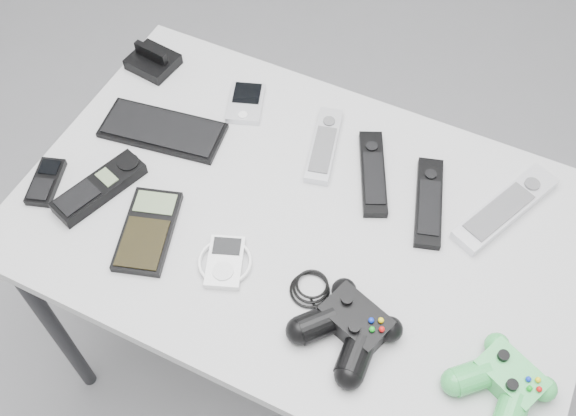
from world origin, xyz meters
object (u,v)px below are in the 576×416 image
at_px(remote_silver_a, 324,145).
at_px(calculator, 148,230).
at_px(controller_black, 349,326).
at_px(pda_keyboard, 163,130).
at_px(remote_black_b, 429,202).
at_px(remote_silver_b, 506,208).
at_px(pda, 246,102).
at_px(cordless_handset, 99,187).
at_px(desk, 302,236).
at_px(mp3_player, 225,262).
at_px(mobile_phone, 46,181).
at_px(controller_green, 504,382).
at_px(remote_black_a, 373,173).

relative_size(remote_silver_a, calculator, 1.05).
bearing_deg(calculator, controller_black, -20.44).
relative_size(pda_keyboard, remote_silver_a, 1.32).
distance_m(remote_black_b, remote_silver_b, 0.14).
xyz_separation_m(pda, remote_black_b, (0.43, -0.07, 0.00)).
bearing_deg(remote_silver_b, cordless_handset, -133.55).
relative_size(desk, remote_silver_b, 4.31).
distance_m(mp3_player, controller_black, 0.25).
bearing_deg(mp3_player, controller_black, -27.08).
xyz_separation_m(remote_silver_b, mobile_phone, (-0.81, -0.32, -0.00)).
bearing_deg(controller_green, mp3_player, -156.77).
distance_m(desk, controller_black, 0.25).
relative_size(desk, pda_keyboard, 4.27).
relative_size(mobile_phone, controller_black, 0.40).
height_order(pda, cordless_handset, cordless_handset).
height_order(calculator, mp3_player, same).
bearing_deg(mp3_player, pda_keyboard, 119.39).
bearing_deg(cordless_handset, mp3_player, 11.69).
bearing_deg(desk, calculator, -147.65).
height_order(remote_black_a, controller_green, controller_green).
distance_m(calculator, controller_green, 0.66).
height_order(remote_black_a, remote_silver_b, remote_silver_b).
distance_m(remote_silver_b, controller_black, 0.39).
bearing_deg(cordless_handset, remote_black_a, 48.71).
relative_size(pda_keyboard, remote_black_a, 1.25).
height_order(remote_silver_b, controller_black, controller_black).
relative_size(remote_silver_b, cordless_handset, 1.32).
relative_size(pda, controller_green, 0.70).
xyz_separation_m(calculator, controller_green, (0.66, -0.00, 0.02)).
bearing_deg(desk, remote_silver_b, 28.12).
xyz_separation_m(pda, controller_black, (0.39, -0.38, 0.02)).
bearing_deg(remote_black_b, calculator, -164.35).
xyz_separation_m(remote_black_a, mp3_player, (-0.16, -0.30, -0.00)).
xyz_separation_m(mobile_phone, controller_black, (0.64, -0.03, 0.02)).
distance_m(mobile_phone, controller_black, 0.64).
height_order(mobile_phone, calculator, same).
bearing_deg(remote_black_b, mobile_phone, -175.01).
xyz_separation_m(cordless_handset, controller_black, (0.54, -0.06, 0.01)).
bearing_deg(calculator, mp3_player, -16.10).
distance_m(desk, cordless_handset, 0.39).
bearing_deg(cordless_handset, desk, 35.59).
height_order(remote_black_a, calculator, remote_black_a).
relative_size(remote_black_a, controller_black, 0.75).
distance_m(mobile_phone, calculator, 0.24).
distance_m(pda, remote_silver_a, 0.20).
bearing_deg(cordless_handset, controller_green, 15.68).
xyz_separation_m(calculator, mp3_player, (0.16, 0.00, 0.00)).
distance_m(desk, remote_black_a, 0.18).
bearing_deg(mp3_player, remote_silver_a, 60.00).
bearing_deg(controller_black, mobile_phone, -163.94).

